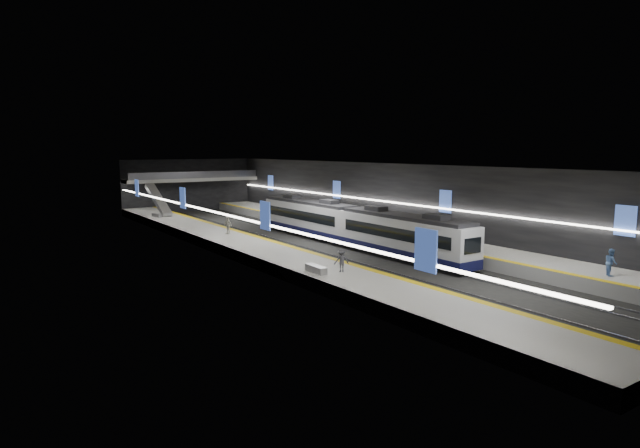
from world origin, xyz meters
TOP-DOWN VIEW (x-y plane):
  - ground at (0.00, 0.00)m, footprint 70.00×70.00m
  - ceiling at (0.00, 0.00)m, footprint 20.00×70.00m
  - wall_left at (-10.00, 0.00)m, footprint 0.04×70.00m
  - wall_right at (10.00, 0.00)m, footprint 0.04×70.00m
  - wall_back at (0.00, 35.00)m, footprint 20.00×0.04m
  - platform_left at (-7.50, 0.00)m, footprint 5.00×70.00m
  - tile_surface_left at (-7.50, 0.00)m, footprint 5.00×70.00m
  - tactile_strip_left at (-5.30, 0.00)m, footprint 0.60×70.00m
  - platform_right at (7.50, 0.00)m, footprint 5.00×70.00m
  - tile_surface_right at (7.50, 0.00)m, footprint 5.00×70.00m
  - tactile_strip_right at (5.30, 0.00)m, footprint 0.60×70.00m
  - rails at (-0.00, 0.00)m, footprint 6.52×70.00m
  - train at (2.50, -2.66)m, footprint 2.69×30.04m
  - ad_posters at (-0.00, 1.00)m, footprint 19.94×53.50m
  - cove_light_left at (-9.80, 0.00)m, footprint 0.25×68.60m
  - cove_light_right at (9.80, 0.00)m, footprint 0.25×68.60m
  - mezzanine_bridge at (0.00, 32.93)m, footprint 20.00×3.00m
  - escalator at (-7.50, 26.00)m, footprint 1.20×7.50m
  - bench_left_near at (-8.98, -13.61)m, footprint 0.62×2.07m
  - bench_left_far at (-8.64, 23.14)m, footprint 0.84×1.83m
  - bench_right_near at (9.50, -2.51)m, footprint 0.95×1.75m
  - bench_right_far at (9.50, 14.99)m, footprint 0.71×1.79m
  - passenger_right_a at (6.92, -8.60)m, footprint 0.62×0.73m
  - passenger_right_b at (7.05, -25.66)m, footprint 1.14×1.15m
  - passenger_left_a at (-6.92, 5.54)m, footprint 0.70×1.12m
  - passenger_left_b at (-7.39, -14.45)m, footprint 1.20×0.96m

SIDE VIEW (x-z plane):
  - ground at x=0.00m, z-range 0.00..0.00m
  - rails at x=0.00m, z-range 0.00..0.12m
  - platform_left at x=-7.50m, z-range 0.00..1.00m
  - platform_right at x=7.50m, z-range 0.00..1.00m
  - tile_surface_left at x=-7.50m, z-range 1.00..1.02m
  - tile_surface_right at x=7.50m, z-range 1.00..1.02m
  - tactile_strip_left at x=-5.30m, z-range 1.01..1.03m
  - tactile_strip_right at x=5.30m, z-range 1.01..1.03m
  - bench_right_near at x=9.50m, z-range 1.00..1.41m
  - bench_right_far at x=9.50m, z-range 1.00..1.43m
  - bench_left_far at x=-8.64m, z-range 1.00..1.43m
  - bench_left_near at x=-8.98m, z-range 1.00..1.50m
  - passenger_left_b at x=-7.39m, z-range 1.00..2.62m
  - passenger_right_a at x=6.92m, z-range 1.00..2.70m
  - passenger_left_a at x=-6.92m, z-range 1.00..2.77m
  - passenger_right_b at x=7.05m, z-range 1.00..2.87m
  - train at x=2.50m, z-range 0.40..4.00m
  - escalator at x=-7.50m, z-range 0.94..4.86m
  - cove_light_left at x=-9.80m, z-range 3.74..3.86m
  - cove_light_right at x=9.80m, z-range 3.74..3.86m
  - wall_left at x=-10.00m, z-range 0.00..8.00m
  - wall_right at x=10.00m, z-range 0.00..8.00m
  - wall_back at x=0.00m, z-range 0.00..8.00m
  - ad_posters at x=0.00m, z-range 3.40..5.60m
  - mezzanine_bridge at x=0.00m, z-range 4.29..5.79m
  - ceiling at x=0.00m, z-range 7.98..8.02m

